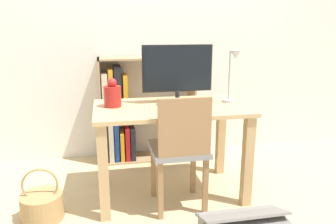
# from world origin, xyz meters

# --- Properties ---
(ground_plane) EXTENTS (10.00, 10.00, 0.00)m
(ground_plane) POSITION_xyz_m (0.00, 0.00, 0.00)
(ground_plane) COLOR #CCB284
(wall_back) EXTENTS (8.00, 0.05, 2.60)m
(wall_back) POSITION_xyz_m (0.00, 0.94, 1.30)
(wall_back) COLOR silver
(wall_back) RESTS_ON ground_plane
(desk) EXTENTS (1.16, 0.68, 0.73)m
(desk) POSITION_xyz_m (0.00, 0.00, 0.58)
(desk) COLOR tan
(desk) RESTS_ON ground_plane
(monitor) EXTENTS (0.56, 0.18, 0.45)m
(monitor) POSITION_xyz_m (0.08, 0.11, 0.98)
(monitor) COLOR #232326
(monitor) RESTS_ON desk
(keyboard) EXTENTS (0.37, 0.14, 0.02)m
(keyboard) POSITION_xyz_m (0.09, 0.01, 0.74)
(keyboard) COLOR #B2B2B7
(keyboard) RESTS_ON desk
(vase) EXTENTS (0.13, 0.13, 0.22)m
(vase) POSITION_xyz_m (-0.43, 0.07, 0.82)
(vase) COLOR #B2231E
(vase) RESTS_ON desk
(desk_lamp) EXTENTS (0.10, 0.19, 0.42)m
(desk_lamp) POSITION_xyz_m (0.49, -0.00, 0.98)
(desk_lamp) COLOR #B7B7BC
(desk_lamp) RESTS_ON desk
(chair) EXTENTS (0.40, 0.40, 0.87)m
(chair) POSITION_xyz_m (0.02, -0.25, 0.48)
(chair) COLOR gray
(chair) RESTS_ON ground_plane
(bookshelf) EXTENTS (0.93, 0.28, 1.03)m
(bookshelf) POSITION_xyz_m (-0.27, 0.77, 0.47)
(bookshelf) COLOR tan
(bookshelf) RESTS_ON ground_plane
(basket) EXTENTS (0.29, 0.29, 0.38)m
(basket) POSITION_xyz_m (-0.96, -0.19, 0.10)
(basket) COLOR tan
(basket) RESTS_ON ground_plane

